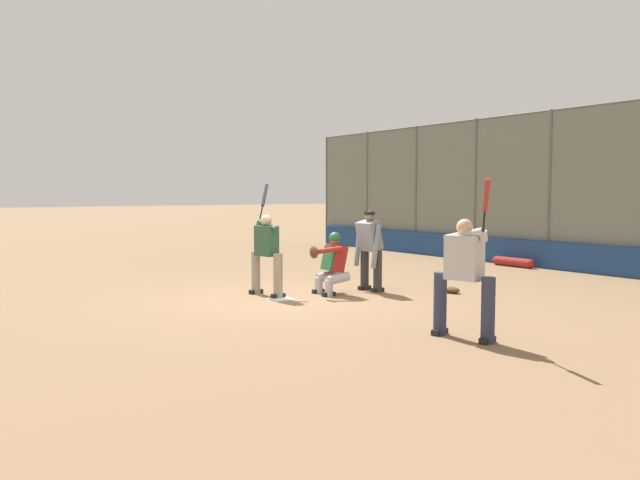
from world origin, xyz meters
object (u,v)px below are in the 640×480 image
object	(u,v)px
spare_bat_by_padding	(466,278)
batter_on_deck	(464,274)
umpire_home	(370,248)
equipment_bag_dugout_side	(513,262)
batter_at_plate	(266,252)
fielding_glove_on_dirt	(451,290)
catcher_behind_plate	(331,262)

from	to	relation	value
spare_bat_by_padding	batter_on_deck	bearing A→B (deg)	64.26
umpire_home	batter_on_deck	bearing A→B (deg)	153.78
spare_bat_by_padding	equipment_bag_dugout_side	world-z (taller)	equipment_bag_dugout_side
batter_at_plate	fielding_glove_on_dirt	world-z (taller)	batter_at_plate
batter_at_plate	catcher_behind_plate	distance (m)	1.28
fielding_glove_on_dirt	equipment_bag_dugout_side	xyz separation A→B (m)	(2.09, -4.65, 0.06)
batter_on_deck	equipment_bag_dugout_side	size ratio (longest dim) A/B	1.65
fielding_glove_on_dirt	batter_on_deck	bearing A→B (deg)	134.93
batter_at_plate	spare_bat_by_padding	world-z (taller)	batter_at_plate
spare_bat_by_padding	equipment_bag_dugout_side	size ratio (longest dim) A/B	0.59
batter_at_plate	catcher_behind_plate	world-z (taller)	batter_at_plate
batter_on_deck	umpire_home	bearing A→B (deg)	145.74
catcher_behind_plate	fielding_glove_on_dirt	distance (m)	2.44
umpire_home	batter_on_deck	distance (m)	4.22
spare_bat_by_padding	fielding_glove_on_dirt	distance (m)	2.03
batter_at_plate	catcher_behind_plate	bearing A→B (deg)	-124.40
batter_at_plate	equipment_bag_dugout_side	xyz separation A→B (m)	(0.23, -7.76, -0.73)
batter_at_plate	batter_on_deck	size ratio (longest dim) A/B	1.00
umpire_home	spare_bat_by_padding	distance (m)	2.96
spare_bat_by_padding	fielding_glove_on_dirt	world-z (taller)	fielding_glove_on_dirt
umpire_home	fielding_glove_on_dirt	distance (m)	1.81
catcher_behind_plate	spare_bat_by_padding	xyz separation A→B (m)	(-0.17, -3.70, -0.60)
umpire_home	batter_at_plate	bearing A→B (deg)	66.37
umpire_home	equipment_bag_dugout_side	size ratio (longest dim) A/B	1.23
umpire_home	batter_on_deck	xyz separation A→B (m)	(-3.90, 1.62, 0.02)
batter_on_deck	fielding_glove_on_dirt	world-z (taller)	batter_on_deck
umpire_home	equipment_bag_dugout_side	bearing A→B (deg)	-84.47
spare_bat_by_padding	batter_at_plate	bearing A→B (deg)	14.49
catcher_behind_plate	batter_at_plate	bearing A→B (deg)	70.37
umpire_home	fielding_glove_on_dirt	size ratio (longest dim) A/B	4.80
batter_at_plate	spare_bat_by_padding	size ratio (longest dim) A/B	2.79
spare_bat_by_padding	equipment_bag_dugout_side	distance (m)	3.11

